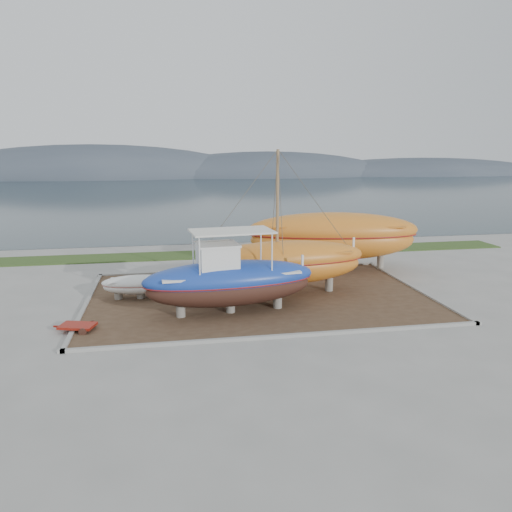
{
  "coord_description": "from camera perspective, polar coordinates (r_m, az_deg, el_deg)",
  "views": [
    {
      "loc": [
        -4.81,
        -21.77,
        8.0
      ],
      "look_at": [
        -0.17,
        4.0,
        2.31
      ],
      "focal_mm": 35.0,
      "sensor_mm": 36.0,
      "label": 1
    }
  ],
  "objects": [
    {
      "name": "sea",
      "position": [
        92.25,
        -7.24,
        7.19
      ],
      "size": [
        260.0,
        100.0,
        0.04
      ],
      "primitive_type": null,
      "color": "#17282F",
      "rests_on": "ground"
    },
    {
      "name": "red_trailer",
      "position": [
        23.77,
        -19.71,
        -7.74
      ],
      "size": [
        2.47,
        1.71,
        0.32
      ],
      "primitive_type": null,
      "rotation": [
        0.0,
        0.0,
        -0.29
      ],
      "color": "maroon",
      "rests_on": "ground"
    },
    {
      "name": "ground",
      "position": [
        23.69,
        2.13,
        -7.48
      ],
      "size": [
        140.0,
        140.0,
        0.0
      ],
      "primitive_type": "plane",
      "color": "gray",
      "rests_on": "ground"
    },
    {
      "name": "orange_bare_hull",
      "position": [
        33.35,
        8.73,
        1.6
      ],
      "size": [
        11.68,
        5.09,
        3.7
      ],
      "primitive_type": null,
      "rotation": [
        0.0,
        0.0,
        -0.15
      ],
      "color": "#C16B1D",
      "rests_on": "dirt_patch"
    },
    {
      "name": "orange_sailboat",
      "position": [
        27.02,
        3.39,
        3.72
      ],
      "size": [
        9.2,
        3.13,
        7.87
      ],
      "primitive_type": null,
      "rotation": [
        0.0,
        0.0,
        0.05
      ],
      "color": "#C16B1D",
      "rests_on": "dirt_patch"
    },
    {
      "name": "curb_frame",
      "position": [
        27.39,
        0.35,
        -4.55
      ],
      "size": [
        18.6,
        12.6,
        0.15
      ],
      "primitive_type": null,
      "color": "gray",
      "rests_on": "ground"
    },
    {
      "name": "blue_caique",
      "position": [
        24.23,
        -2.98,
        -1.83
      ],
      "size": [
        8.72,
        3.52,
        4.09
      ],
      "primitive_type": null,
      "rotation": [
        0.0,
        0.0,
        0.1
      ],
      "color": "#193BA0",
      "rests_on": "dirt_patch"
    },
    {
      "name": "mountain_ridge",
      "position": [
        147.07,
        -8.42,
        9.01
      ],
      "size": [
        200.0,
        36.0,
        20.0
      ],
      "primitive_type": null,
      "color": "#333D49",
      "rests_on": "ground"
    },
    {
      "name": "white_dinghy",
      "position": [
        27.56,
        -13.06,
        -3.48
      ],
      "size": [
        4.15,
        1.74,
        1.22
      ],
      "primitive_type": null,
      "rotation": [
        0.0,
        0.0,
        -0.05
      ],
      "color": "silver",
      "rests_on": "dirt_patch"
    },
    {
      "name": "grass_strip",
      "position": [
        38.42,
        -2.8,
        0.29
      ],
      "size": [
        44.0,
        3.0,
        0.08
      ],
      "primitive_type": "cube",
      "color": "#284219",
      "rests_on": "ground"
    },
    {
      "name": "dirt_patch",
      "position": [
        27.4,
        0.34,
        -4.64
      ],
      "size": [
        18.0,
        12.0,
        0.06
      ],
      "primitive_type": "cube",
      "color": "#422D1E",
      "rests_on": "ground"
    }
  ]
}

